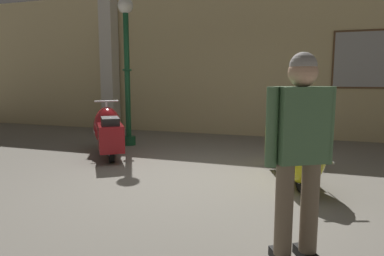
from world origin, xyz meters
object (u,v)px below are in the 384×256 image
(lamppost, at_px, (127,60))
(visitor_0, at_px, (300,145))
(scooter_0, at_px, (108,131))
(scooter_1, at_px, (296,151))

(lamppost, height_order, visitor_0, lamppost)
(scooter_0, bearing_deg, scooter_1, -139.36)
(lamppost, bearing_deg, scooter_0, -82.94)
(lamppost, relative_size, visitor_0, 1.90)
(scooter_0, relative_size, scooter_1, 0.93)
(scooter_1, xyz_separation_m, lamppost, (-3.43, 1.76, 1.30))
(scooter_1, xyz_separation_m, visitor_0, (0.08, -2.03, 0.46))
(scooter_0, xyz_separation_m, visitor_0, (3.39, -2.82, 0.46))
(scooter_1, distance_m, visitor_0, 2.08)
(scooter_1, height_order, lamppost, lamppost)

